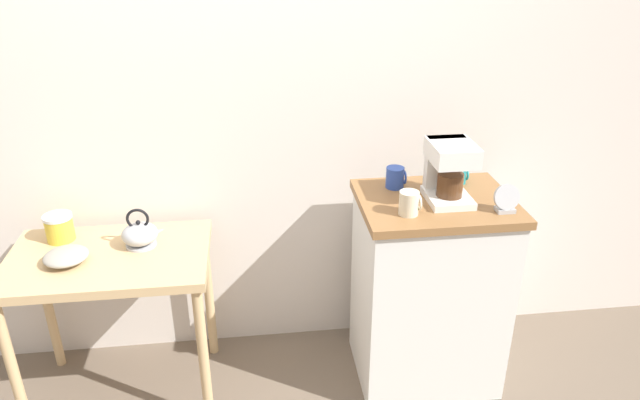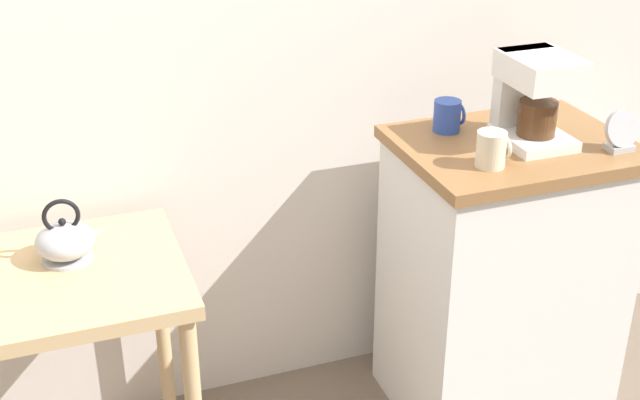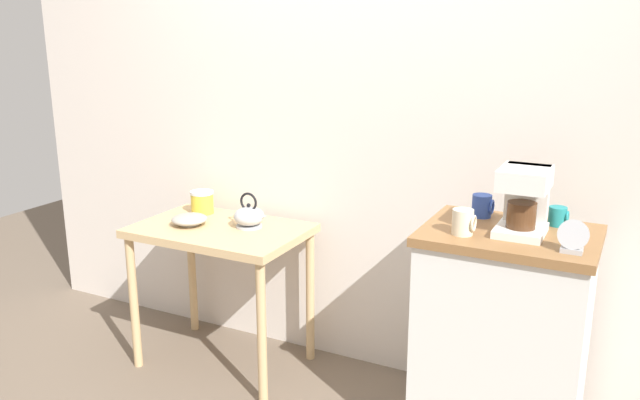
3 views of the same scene
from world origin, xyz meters
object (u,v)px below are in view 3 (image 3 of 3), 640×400
at_px(canister_enamel, 202,202).
at_px(mug_small_cream, 463,222).
at_px(coffee_maker, 524,197).
at_px(teakettle, 249,216).
at_px(mug_dark_teal, 558,216).
at_px(bowl_stoneware, 189,219).
at_px(mug_blue, 482,206).
at_px(table_clock, 573,238).

distance_m(canister_enamel, mug_small_cream, 1.52).
bearing_deg(coffee_maker, canister_enamel, 173.55).
bearing_deg(teakettle, mug_small_cream, -11.03).
bearing_deg(mug_dark_teal, bowl_stoneware, -173.97).
xyz_separation_m(bowl_stoneware, mug_small_cream, (1.40, -0.11, 0.21)).
relative_size(canister_enamel, mug_blue, 1.29).
bearing_deg(bowl_stoneware, table_clock, -4.26).
xyz_separation_m(teakettle, canister_enamel, (-0.36, 0.10, 0.00)).
height_order(canister_enamel, mug_small_cream, mug_small_cream).
bearing_deg(mug_dark_teal, coffee_maker, -124.60).
xyz_separation_m(canister_enamel, mug_blue, (1.48, -0.04, 0.18)).
height_order(coffee_maker, table_clock, coffee_maker).
xyz_separation_m(mug_blue, mug_small_cream, (-0.01, -0.27, 0.00)).
bearing_deg(mug_small_cream, teakettle, 168.97).
distance_m(mug_blue, mug_dark_teal, 0.30).
bearing_deg(coffee_maker, mug_blue, 142.17).
xyz_separation_m(bowl_stoneware, mug_dark_teal, (1.71, 0.18, 0.20)).
xyz_separation_m(mug_blue, table_clock, (0.39, -0.30, 0.01)).
height_order(coffee_maker, mug_dark_teal, coffee_maker).
xyz_separation_m(canister_enamel, coffee_maker, (1.67, -0.19, 0.27)).
distance_m(bowl_stoneware, coffee_maker, 1.63).
relative_size(teakettle, mug_blue, 1.97).
bearing_deg(teakettle, bowl_stoneware, -158.42).
xyz_separation_m(bowl_stoneware, table_clock, (1.80, -0.13, 0.21)).
height_order(coffee_maker, mug_small_cream, coffee_maker).
height_order(coffee_maker, mug_blue, coffee_maker).
xyz_separation_m(coffee_maker, table_clock, (0.20, -0.15, -0.09)).
relative_size(bowl_stoneware, canister_enamel, 1.46).
bearing_deg(canister_enamel, mug_small_cream, -11.99).
distance_m(canister_enamel, mug_blue, 1.50).
relative_size(mug_small_cream, table_clock, 0.83).
height_order(bowl_stoneware, teakettle, teakettle).
relative_size(bowl_stoneware, mug_blue, 1.88).
bearing_deg(bowl_stoneware, mug_small_cream, -4.33).
relative_size(mug_blue, mug_small_cream, 0.96).
relative_size(bowl_stoneware, teakettle, 0.95).
relative_size(mug_small_cream, mug_dark_teal, 1.28).
relative_size(mug_dark_teal, table_clock, 0.65).
height_order(teakettle, coffee_maker, coffee_maker).
relative_size(canister_enamel, coffee_maker, 0.47).
distance_m(bowl_stoneware, teakettle, 0.31).
distance_m(canister_enamel, mug_dark_teal, 1.79).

